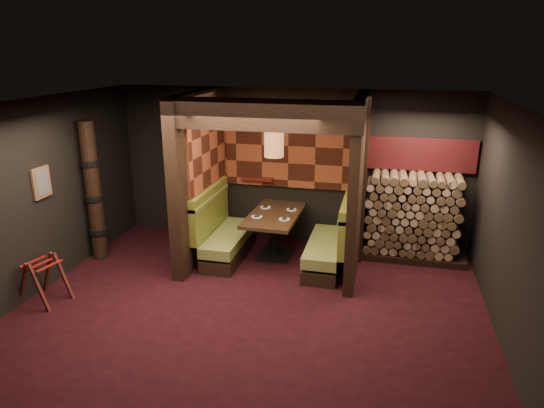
{
  "coord_description": "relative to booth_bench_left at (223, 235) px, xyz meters",
  "views": [
    {
      "loc": [
        1.69,
        -5.82,
        3.51
      ],
      "look_at": [
        0.0,
        1.3,
        1.15
      ],
      "focal_mm": 32.0,
      "sensor_mm": 36.0,
      "label": 1
    }
  ],
  "objects": [
    {
      "name": "partition_left",
      "position": [
        -0.39,
        -0.0,
        1.02
      ],
      "size": [
        0.2,
        2.2,
        2.85
      ],
      "primitive_type": "cube",
      "color": "black",
      "rests_on": "floor"
    },
    {
      "name": "mosaic_header",
      "position": [
        3.25,
        1.03,
        1.38
      ],
      "size": [
        1.83,
        0.1,
        0.56
      ],
      "primitive_type": "cube",
      "color": "maroon",
      "rests_on": "wall_back"
    },
    {
      "name": "totem_column",
      "position": [
        -2.09,
        -0.55,
        0.79
      ],
      "size": [
        0.31,
        0.31,
        2.4
      ],
      "color": "black",
      "rests_on": "floor"
    },
    {
      "name": "wall_left",
      "position": [
        -2.3,
        -1.65,
        1.02
      ],
      "size": [
        0.02,
        5.5,
        2.85
      ],
      "primitive_type": "cube",
      "color": "black",
      "rests_on": "ground"
    },
    {
      "name": "lacquer_shelf",
      "position": [
        0.36,
        1.0,
        0.78
      ],
      "size": [
        0.6,
        0.12,
        0.07
      ],
      "primitive_type": "cube",
      "color": "#521811",
      "rests_on": "wall_back"
    },
    {
      "name": "ceiling",
      "position": [
        0.96,
        -1.65,
        2.46
      ],
      "size": [
        6.5,
        5.5,
        0.02
      ],
      "primitive_type": "cube",
      "color": "black",
      "rests_on": "ground"
    },
    {
      "name": "wall_front",
      "position": [
        0.96,
        -4.41,
        1.02
      ],
      "size": [
        6.5,
        0.02,
        2.85
      ],
      "primitive_type": "cube",
      "color": "black",
      "rests_on": "ground"
    },
    {
      "name": "wall_right",
      "position": [
        4.22,
        -1.65,
        1.02
      ],
      "size": [
        0.02,
        5.5,
        2.85
      ],
      "primitive_type": "cube",
      "color": "black",
      "rests_on": "ground"
    },
    {
      "name": "floor",
      "position": [
        0.96,
        -1.65,
        -0.41
      ],
      "size": [
        6.5,
        5.5,
        0.02
      ],
      "primitive_type": "cube",
      "color": "black",
      "rests_on": "ground"
    },
    {
      "name": "partition_right",
      "position": [
        2.26,
        0.05,
        1.02
      ],
      "size": [
        0.15,
        2.1,
        2.85
      ],
      "primitive_type": "cube",
      "color": "black",
      "rests_on": "floor"
    },
    {
      "name": "booth_bench_left",
      "position": [
        0.0,
        0.0,
        0.0
      ],
      "size": [
        0.68,
        1.6,
        1.14
      ],
      "color": "black",
      "rests_on": "floor"
    },
    {
      "name": "framed_picture",
      "position": [
        -2.25,
        -1.55,
        1.22
      ],
      "size": [
        0.05,
        0.36,
        0.46
      ],
      "color": "brown",
      "rests_on": "wall_left"
    },
    {
      "name": "tapa_side_panel",
      "position": [
        -0.27,
        0.17,
        1.45
      ],
      "size": [
        0.04,
        1.85,
        1.45
      ],
      "primitive_type": "cube",
      "color": "#984326",
      "rests_on": "partition_left"
    },
    {
      "name": "booth_bench_right",
      "position": [
        1.89,
        0.0,
        0.0
      ],
      "size": [
        0.68,
        1.6,
        1.14
      ],
      "color": "black",
      "rests_on": "floor"
    },
    {
      "name": "wall_back",
      "position": [
        0.96,
        1.11,
        1.02
      ],
      "size": [
        6.5,
        0.02,
        2.85
      ],
      "primitive_type": "cube",
      "color": "black",
      "rests_on": "ground"
    },
    {
      "name": "header_beam",
      "position": [
        0.94,
        -0.95,
        2.23
      ],
      "size": [
        2.85,
        0.18,
        0.44
      ],
      "primitive_type": "cube",
      "color": "black",
      "rests_on": "partition_left"
    },
    {
      "name": "luggage_rack",
      "position": [
        -2.01,
        -2.1,
        -0.04
      ],
      "size": [
        0.74,
        0.59,
        0.72
      ],
      "color": "#491914",
      "rests_on": "floor"
    },
    {
      "name": "firewood_stack",
      "position": [
        3.25,
        0.7,
        0.35
      ],
      "size": [
        1.73,
        0.7,
        1.5
      ],
      "color": "black",
      "rests_on": "floor"
    },
    {
      "name": "place_settings",
      "position": [
        0.88,
        0.19,
        0.41
      ],
      "size": [
        0.68,
        0.72,
        0.03
      ],
      "color": "white",
      "rests_on": "dining_table"
    },
    {
      "name": "bay_front_post",
      "position": [
        2.35,
        0.31,
        1.02
      ],
      "size": [
        0.08,
        0.08,
        2.85
      ],
      "primitive_type": "cube",
      "color": "black",
      "rests_on": "floor"
    },
    {
      "name": "pendant_lamp",
      "position": [
        0.88,
        0.14,
        1.64
      ],
      "size": [
        0.32,
        0.32,
        1.04
      ],
      "color": "#925A2E",
      "rests_on": "ceiling"
    },
    {
      "name": "dining_table",
      "position": [
        0.88,
        0.19,
        0.17
      ],
      "size": [
        0.88,
        1.55,
        0.8
      ],
      "color": "black",
      "rests_on": "floor"
    },
    {
      "name": "tapa_back_panel",
      "position": [
        0.94,
        1.06,
        1.42
      ],
      "size": [
        2.4,
        0.06,
        1.55
      ],
      "primitive_type": "cube",
      "color": "#984326",
      "rests_on": "wall_back"
    }
  ]
}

